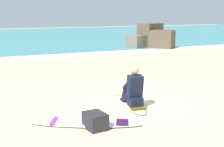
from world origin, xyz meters
name	(u,v)px	position (x,y,z in m)	size (l,w,h in m)	color
ground_plane	(137,104)	(0.00, 0.00, 0.00)	(80.00, 80.00, 0.00)	beige
sea	(9,37)	(0.00, 22.68, 0.05)	(80.00, 28.00, 0.10)	teal
breaking_foam	(47,57)	(0.00, 8.98, 0.06)	(80.00, 0.90, 0.11)	white
surfboard_main	(130,102)	(-0.13, 0.12, 0.04)	(0.97, 2.10, 0.08)	white
surfer_seated	(133,89)	(-0.21, -0.17, 0.44)	(0.41, 0.73, 0.95)	black
surfboard_spare_near	(86,123)	(-1.67, -0.81, 0.04)	(2.29, 1.58, 0.08)	silver
rock_outcrop_distant	(152,38)	(6.97, 10.28, 0.66)	(2.71, 3.02, 1.55)	brown
beach_bag	(95,121)	(-1.58, -1.10, 0.16)	(0.36, 0.48, 0.32)	#232328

